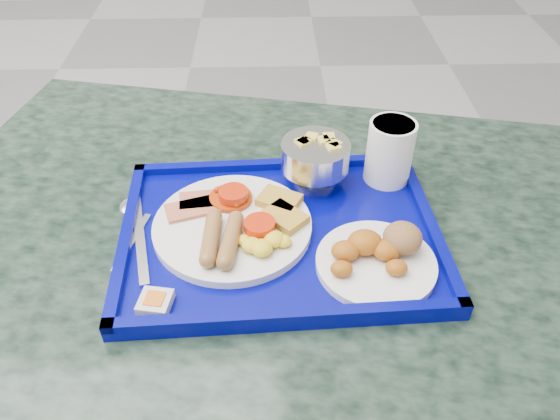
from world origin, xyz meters
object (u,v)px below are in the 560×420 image
object	(u,v)px
tray	(280,234)
main_plate	(236,224)
juice_cup	(390,150)
table	(281,309)
bread_plate	(379,255)
fruit_bowl	(316,156)

from	to	relation	value
tray	main_plate	distance (m)	0.06
juice_cup	table	bearing A→B (deg)	-149.08
bread_plate	fruit_bowl	bearing A→B (deg)	111.20
main_plate	juice_cup	size ratio (longest dim) A/B	2.25
tray	bread_plate	world-z (taller)	bread_plate
bread_plate	fruit_bowl	distance (m)	0.20
juice_cup	main_plate	bearing A→B (deg)	-153.16
fruit_bowl	main_plate	bearing A→B (deg)	-136.76
table	bread_plate	world-z (taller)	bread_plate
table	bread_plate	bearing A→B (deg)	-34.79
juice_cup	fruit_bowl	bearing A→B (deg)	-176.87
table	tray	bearing A→B (deg)	-97.85
tray	bread_plate	bearing A→B (deg)	-27.40
table	fruit_bowl	world-z (taller)	fruit_bowl
table	tray	distance (m)	0.19
table	fruit_bowl	size ratio (longest dim) A/B	11.96
tray	juice_cup	xyz separation A→B (m)	(0.17, 0.12, 0.06)
table	main_plate	bearing A→B (deg)	-165.33
fruit_bowl	juice_cup	world-z (taller)	juice_cup
table	fruit_bowl	xyz separation A→B (m)	(0.05, 0.10, 0.25)
tray	bread_plate	xyz separation A→B (m)	(0.13, -0.07, 0.02)
table	bread_plate	xyz separation A→B (m)	(0.13, -0.09, 0.21)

